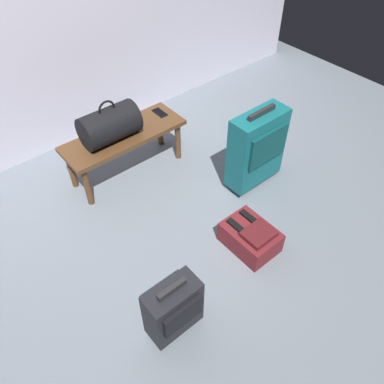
{
  "coord_description": "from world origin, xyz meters",
  "views": [
    {
      "loc": [
        -0.87,
        -1.41,
        2.23
      ],
      "look_at": [
        0.4,
        0.11,
        0.25
      ],
      "focal_mm": 36.26,
      "sensor_mm": 36.0,
      "label": 1
    }
  ],
  "objects": [
    {
      "name": "backpack_maroon",
      "position": [
        0.53,
        -0.37,
        0.09
      ],
      "size": [
        0.28,
        0.38,
        0.21
      ],
      "color": "maroon",
      "rests_on": "ground"
    },
    {
      "name": "ground_plane",
      "position": [
        0.0,
        0.0,
        0.0
      ],
      "size": [
        6.6,
        6.6,
        0.0
      ],
      "primitive_type": "plane",
      "color": "slate"
    },
    {
      "name": "bench",
      "position": [
        0.32,
        0.86,
        0.33
      ],
      "size": [
        1.0,
        0.36,
        0.39
      ],
      "color": "brown",
      "rests_on": "ground"
    },
    {
      "name": "cell_phone",
      "position": [
        0.71,
        0.9,
        0.4
      ],
      "size": [
        0.07,
        0.14,
        0.01
      ],
      "color": "black",
      "rests_on": "bench"
    },
    {
      "name": "duffel_bag_black",
      "position": [
        0.21,
        0.86,
        0.52
      ],
      "size": [
        0.44,
        0.26,
        0.34
      ],
      "color": "black",
      "rests_on": "bench"
    },
    {
      "name": "suitcase_small_charcoal",
      "position": [
        -0.26,
        -0.52,
        0.24
      ],
      "size": [
        0.32,
        0.18,
        0.46
      ],
      "color": "black",
      "rests_on": "ground"
    },
    {
      "name": "suitcase_upright_teal",
      "position": [
        1.03,
        0.08,
        0.36
      ],
      "size": [
        0.47,
        0.22,
        0.7
      ],
      "color": "#14666B",
      "rests_on": "ground"
    }
  ]
}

